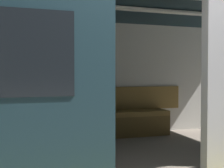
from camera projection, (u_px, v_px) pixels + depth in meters
train_car at (115, 49)px, 4.17m from camera, size 6.40×2.93×2.29m
bench_seat at (100, 119)px, 5.30m from camera, size 2.69×0.44×0.47m
person_seated at (87, 101)px, 5.17m from camera, size 0.55×0.68×1.20m
handbag at (62, 109)px, 5.16m from camera, size 0.26×0.15×0.17m
book at (109, 111)px, 5.39m from camera, size 0.24×0.26×0.03m
grab_pole_door at (106, 82)px, 3.25m from camera, size 0.04×0.04×2.15m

